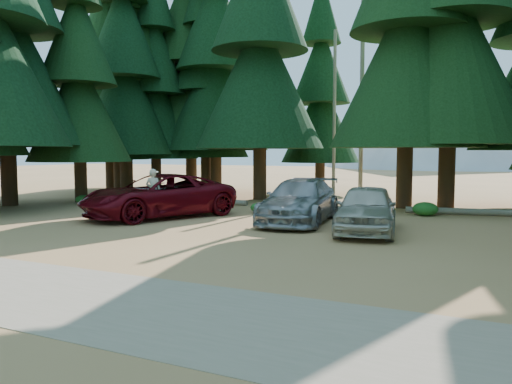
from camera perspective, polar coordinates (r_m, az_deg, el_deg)
ground at (r=15.53m, az=-3.73°, el=-5.52°), size 160.00×160.00×0.00m
gravel_strip at (r=10.46m, az=-21.53°, el=-10.76°), size 26.00×3.50×0.01m
forest_belt_north at (r=29.45m, az=10.52°, el=-0.81°), size 36.00×7.00×22.00m
snag_front at (r=28.84m, az=12.00°, el=11.00°), size 0.24×0.24×12.00m
snag_back at (r=30.70m, az=8.94°, el=8.77°), size 0.20×0.20×10.00m
mountain_peak at (r=102.59m, az=19.77°, el=9.87°), size 48.00×50.00×28.00m
red_pickup at (r=21.21m, az=-11.06°, el=-0.43°), size 5.39×7.16×1.81m
silver_minivan_center at (r=19.41m, az=5.02°, el=-1.03°), size 2.93×5.93×1.66m
silver_minivan_right at (r=17.28m, az=12.50°, el=-1.87°), size 2.66×5.01×1.62m
frisbee_player at (r=20.59m, az=-11.65°, el=0.12°), size 0.73×0.54×1.82m
log_left at (r=26.19m, az=-4.89°, el=-1.11°), size 3.82×0.43×0.27m
log_mid at (r=22.37m, az=10.81°, el=-2.12°), size 3.50×0.91×0.29m
log_right at (r=23.50m, az=22.25°, el=-2.06°), size 4.52×0.91×0.29m
shrub_far_left at (r=25.42m, az=-5.88°, el=-0.98°), size 0.99×0.99×0.54m
shrub_left at (r=26.58m, az=-5.86°, el=-0.82°), size 0.86×0.86×0.47m
shrub_center_left at (r=24.59m, az=7.86°, el=-1.20°), size 0.97×0.97×0.53m
shrub_center_right at (r=22.49m, az=0.41°, el=-1.79°), size 0.83×0.83×0.46m
shrub_right at (r=23.65m, az=8.39°, el=-1.53°), size 0.83×0.83×0.45m
shrub_far_right at (r=22.59m, az=18.78°, el=-1.84°), size 1.07×1.07×0.59m
shrub_edge_west at (r=27.95m, az=-19.12°, el=-0.80°), size 0.82×0.82×0.45m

